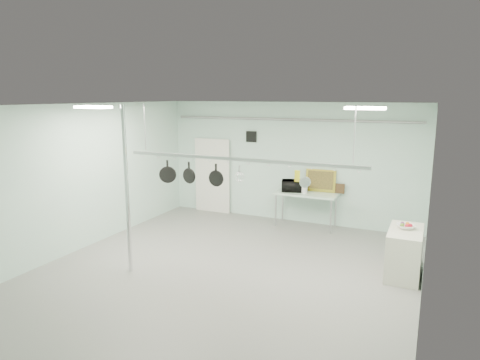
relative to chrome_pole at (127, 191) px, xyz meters
The scene contains 25 objects.
floor 2.41m from the chrome_pole, 19.44° to the left, with size 8.00×8.00×0.00m, color gray.
ceiling 2.40m from the chrome_pole, 19.44° to the left, with size 7.00×8.00×0.02m, color silver.
back_wall 4.89m from the chrome_pole, 69.68° to the left, with size 7.00×0.02×3.20m, color silver.
right_wall 5.22m from the chrome_pole, ahead, with size 0.02×8.00×3.20m, color silver.
door 4.61m from the chrome_pole, 97.53° to the left, with size 1.10×0.10×2.20m, color silver.
wall_vent 4.65m from the chrome_pole, 82.52° to the left, with size 0.30×0.04×0.30m, color black.
conduit_pipe 4.95m from the chrome_pole, 69.30° to the left, with size 0.07×0.07×6.60m, color gray.
chrome_pole is the anchor object (origin of this frame).
prep_table 4.85m from the chrome_pole, 61.29° to the left, with size 1.60×0.70×0.91m.
side_cabinet 5.37m from the chrome_pole, 22.41° to the left, with size 0.60×1.20×0.90m, color beige.
pot_rack 2.19m from the chrome_pole, 25.35° to the left, with size 4.80×0.06×1.00m.
light_panel_left 1.65m from the chrome_pole, 158.20° to the right, with size 0.65×0.30×0.05m, color white.
light_panel_right 4.55m from the chrome_pole, 16.31° to the left, with size 0.65×0.30×0.05m, color white.
microwave 4.66m from the chrome_pole, 65.50° to the left, with size 0.54×0.36×0.30m, color black.
coffee_canister 4.77m from the chrome_pole, 61.46° to the left, with size 0.16×0.16×0.23m, color silver.
painting_large 5.21m from the chrome_pole, 60.07° to the left, with size 0.78×0.05×0.58m, color gold.
painting_small 5.48m from the chrome_pole, 55.73° to the left, with size 0.30×0.04×0.25m, color #382613.
fruit_bowl 5.31m from the chrome_pole, 23.29° to the left, with size 0.33×0.33×0.08m, color white.
skillet_left 0.99m from the chrome_pole, 70.58° to the left, with size 0.34×0.06×0.44m, color black, non-canonical shape.
skillet_mid 1.25m from the chrome_pole, 47.55° to the left, with size 0.31×0.06×0.44m, color black, non-canonical shape.
skillet_right 1.71m from the chrome_pole, 32.25° to the left, with size 0.31×0.06×0.42m, color black, non-canonical shape.
whisk 2.15m from the chrome_pole, 25.11° to the left, with size 0.18×0.18×0.32m, color silver, non-canonical shape.
grater 3.20m from the chrome_pole, 16.47° to the left, with size 0.09×0.02×0.22m, color yellow, non-canonical shape.
saucepan 3.33m from the chrome_pole, 15.75° to the left, with size 0.18×0.10×0.31m, color silver, non-canonical shape.
fruit_cluster 5.30m from the chrome_pole, 23.29° to the left, with size 0.24×0.24×0.09m, color #A80F21, non-canonical shape.
Camera 1 is at (3.50, -6.85, 3.38)m, focal length 32.00 mm.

